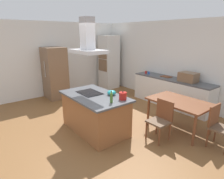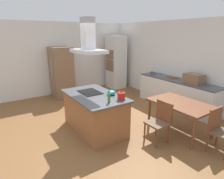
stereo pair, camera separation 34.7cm
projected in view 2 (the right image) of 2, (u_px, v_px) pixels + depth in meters
The scene contains 19 objects.
ground at pixel (140, 115), 5.53m from camera, with size 16.00×16.00×0.00m, color brown.
wall_back at pixel (183, 64), 6.08m from camera, with size 7.20×0.10×2.70m, color white.
wall_left at pixel (74, 58), 7.63m from camera, with size 0.10×8.80×2.70m, color white.
kitchen_island at pixel (95, 112), 4.60m from camera, with size 1.72×1.02×0.90m.
cooktop at pixel (90, 92), 4.65m from camera, with size 0.60×0.44×0.01m, color black.
tea_kettle at pixel (121, 96), 4.11m from camera, with size 0.22×0.17×0.19m.
olive_oil_bottle at pixel (109, 98), 3.93m from camera, with size 0.06×0.06×0.26m.
mixing_bowl at pixel (111, 93), 4.44m from camera, with size 0.20×0.20×0.11m, color teal.
back_counter at pixel (176, 93), 6.05m from camera, with size 2.67×0.62×0.90m.
countertop_microwave at pixel (194, 79), 5.45m from camera, with size 0.50×0.38×0.28m, color brown.
coffee_mug_red at pixel (152, 73), 6.72m from camera, with size 0.08×0.08×0.09m, color red.
coffee_mug_blue at pixel (154, 73), 6.61m from camera, with size 0.08×0.08×0.09m, color #2D56B2.
cutting_board at pixel (172, 78), 6.16m from camera, with size 0.34×0.24×0.02m, color brown.
wall_oven_stack at pixel (116, 62), 8.14m from camera, with size 0.70×0.66×2.20m.
refrigerator at pixel (62, 72), 6.99m from camera, with size 0.80×0.73×1.82m.
dining_table at pixel (181, 106), 4.41m from camera, with size 1.40×0.90×0.75m.
chair_facing_island at pixel (160, 119), 4.10m from camera, with size 0.42×0.42×0.89m.
chair_at_right_end at pixel (219, 128), 3.73m from camera, with size 0.42×0.42×0.89m.
range_hood at pixel (88, 42), 4.31m from camera, with size 0.90×0.55×0.78m.
Camera 2 is at (3.77, -2.02, 2.29)m, focal length 30.59 mm.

